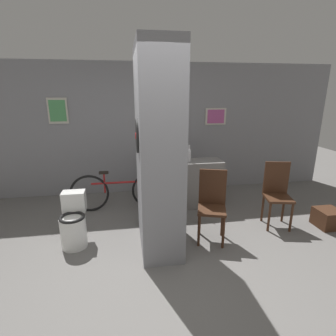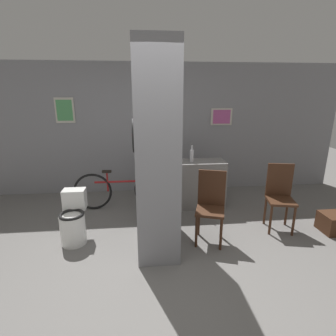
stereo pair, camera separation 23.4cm
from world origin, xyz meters
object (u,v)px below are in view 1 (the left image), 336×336
at_px(toilet, 74,224).
at_px(bottle_tall, 189,155).
at_px(chair_near_pillar, 212,203).
at_px(bicycle, 121,191).
at_px(chair_by_doorway, 277,192).

relative_size(toilet, bottle_tall, 2.16).
relative_size(toilet, chair_near_pillar, 0.71).
xyz_separation_m(bicycle, bottle_tall, (1.22, -0.07, 0.63)).
bearing_deg(bottle_tall, bicycle, 176.59).
bearing_deg(bicycle, chair_near_pillar, -42.57).
xyz_separation_m(toilet, chair_near_pillar, (1.91, -0.13, 0.24)).
relative_size(chair_near_pillar, bicycle, 0.58).
distance_m(chair_by_doorway, bottle_tall, 1.55).
height_order(toilet, bicycle, bicycle).
relative_size(chair_by_doorway, bottle_tall, 3.05).
xyz_separation_m(chair_near_pillar, chair_by_doorway, (1.13, 0.24, 0.00)).
relative_size(bicycle, bottle_tall, 5.28).
distance_m(toilet, chair_near_pillar, 1.93).
height_order(chair_near_pillar, chair_by_doorway, same).
height_order(bicycle, bottle_tall, bottle_tall).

